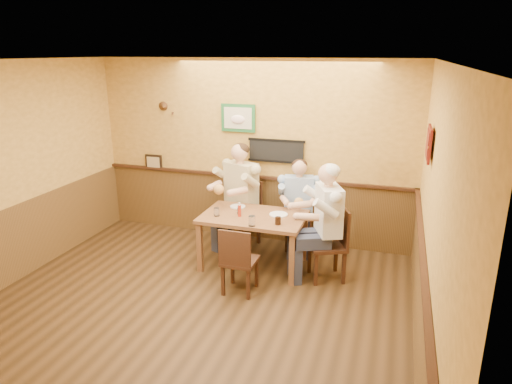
% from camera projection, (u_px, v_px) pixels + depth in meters
% --- Properties ---
extents(room, '(5.02, 5.03, 2.81)m').
position_uv_depth(room, '(195.00, 171.00, 4.79)').
color(room, '#32210F').
rests_on(room, ground).
extents(dining_table, '(1.40, 0.90, 0.75)m').
position_uv_depth(dining_table, '(254.00, 221.00, 6.24)').
color(dining_table, brown).
rests_on(dining_table, ground).
extents(chair_back_left, '(0.60, 0.60, 1.00)m').
position_uv_depth(chair_back_left, '(242.00, 214.00, 7.00)').
color(chair_back_left, '#3E2313').
rests_on(chair_back_left, ground).
extents(chair_back_right, '(0.48, 0.48, 0.88)m').
position_uv_depth(chair_back_right, '(298.00, 221.00, 6.88)').
color(chair_back_right, '#3E2313').
rests_on(chair_back_right, ground).
extents(chair_right_end, '(0.60, 0.60, 0.98)m').
position_uv_depth(chair_right_end, '(327.00, 244.00, 5.93)').
color(chair_right_end, '#3E2313').
rests_on(chair_right_end, ground).
extents(chair_near_side, '(0.41, 0.41, 0.88)m').
position_uv_depth(chair_near_side, '(240.00, 259.00, 5.62)').
color(chair_near_side, '#3E2313').
rests_on(chair_near_side, ground).
extents(diner_tan_shirt, '(0.86, 0.86, 1.43)m').
position_uv_depth(diner_tan_shirt, '(241.00, 200.00, 6.94)').
color(diner_tan_shirt, beige).
rests_on(diner_tan_shirt, ground).
extents(diner_blue_polo, '(0.69, 0.69, 1.25)m').
position_uv_depth(diner_blue_polo, '(298.00, 209.00, 6.82)').
color(diner_blue_polo, '#90AED8').
rests_on(diner_blue_polo, ground).
extents(diner_white_elder, '(0.85, 0.85, 1.40)m').
position_uv_depth(diner_white_elder, '(328.00, 229.00, 5.87)').
color(diner_white_elder, silver).
rests_on(diner_white_elder, ground).
extents(water_glass_left, '(0.09, 0.09, 0.11)m').
position_uv_depth(water_glass_left, '(217.00, 212.00, 6.17)').
color(water_glass_left, silver).
rests_on(water_glass_left, dining_table).
extents(water_glass_mid, '(0.11, 0.11, 0.13)m').
position_uv_depth(water_glass_mid, '(252.00, 221.00, 5.81)').
color(water_glass_mid, white).
rests_on(water_glass_mid, dining_table).
extents(cola_tumbler, '(0.08, 0.08, 0.10)m').
position_uv_depth(cola_tumbler, '(278.00, 221.00, 5.87)').
color(cola_tumbler, black).
rests_on(cola_tumbler, dining_table).
extents(hot_sauce_bottle, '(0.05, 0.05, 0.18)m').
position_uv_depth(hot_sauce_bottle, '(239.00, 210.00, 6.14)').
color(hot_sauce_bottle, '#B12912').
rests_on(hot_sauce_bottle, dining_table).
extents(salt_shaker, '(0.05, 0.05, 0.09)m').
position_uv_depth(salt_shaker, '(238.00, 209.00, 6.32)').
color(salt_shaker, white).
rests_on(salt_shaker, dining_table).
extents(pepper_shaker, '(0.04, 0.04, 0.09)m').
position_uv_depth(pepper_shaker, '(239.00, 211.00, 6.24)').
color(pepper_shaker, black).
rests_on(pepper_shaker, dining_table).
extents(plate_far_left, '(0.29, 0.29, 0.01)m').
position_uv_depth(plate_far_left, '(238.00, 206.00, 6.54)').
color(plate_far_left, silver).
rests_on(plate_far_left, dining_table).
extents(plate_far_right, '(0.32, 0.32, 0.02)m').
position_uv_depth(plate_far_right, '(279.00, 214.00, 6.22)').
color(plate_far_right, silver).
rests_on(plate_far_right, dining_table).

